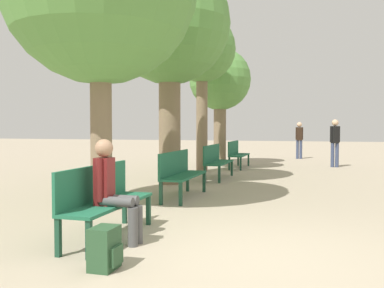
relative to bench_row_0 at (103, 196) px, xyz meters
The scene contains 12 objects.
ground_plane 1.97m from the bench_row_0, ahead, with size 80.00×80.00×0.00m, color tan.
bench_row_0 is the anchor object (origin of this frame).
bench_row_1 3.33m from the bench_row_0, 90.00° to the left, with size 0.48×1.84×0.95m.
bench_row_2 6.66m from the bench_row_0, 90.00° to the left, with size 0.48×1.84×0.95m.
bench_row_3 9.99m from the bench_row_0, 90.00° to the left, with size 0.48×1.84×0.95m.
tree_row_1 6.42m from the bench_row_0, 99.65° to the left, with size 3.10×3.10×5.64m.
tree_row_2 9.26m from the bench_row_0, 96.04° to the left, with size 2.21×2.21×5.12m.
tree_row_3 11.69m from the bench_row_0, 94.57° to the left, with size 2.40×2.40×4.52m.
person_seated 0.34m from the bench_row_0, 36.96° to the right, with size 0.60×0.34×1.31m.
backpack 1.32m from the bench_row_0, 61.15° to the right, with size 0.28×0.33×0.44m.
pedestrian_near 11.76m from the bench_row_0, 73.33° to the left, with size 0.35×0.31×1.73m.
pedestrian_mid 15.24m from the bench_row_0, 82.51° to the left, with size 0.34×0.23×1.68m.
Camera 1 is at (0.80, -4.72, 1.46)m, focal length 40.00 mm.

